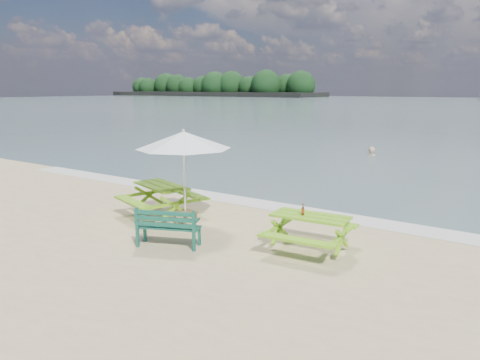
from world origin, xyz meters
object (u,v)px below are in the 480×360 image
Objects in this scene: beer_bottle at (303,211)px; swimmer at (371,165)px; park_bench at (169,235)px; patio_umbrella at (184,140)px; picnic_table_right at (310,233)px; picnic_table_left at (162,201)px; side_table at (185,217)px.

beer_bottle is 14.49m from swimmer.
park_bench is 2.45m from patio_umbrella.
patio_umbrella is (-3.34, 0.00, 1.67)m from picnic_table_right.
picnic_table_right is 1.34× the size of park_bench.
picnic_table_right is at bearing 30.30° from park_bench.
swimmer is at bearing 87.31° from picnic_table_left.
picnic_table_right is 3.34m from side_table.
patio_umbrella is 3.42m from beer_bottle.
swimmer is at bearing 104.09° from beer_bottle.
swimmer is (-3.52, 14.00, -1.27)m from beer_bottle.
swimmer is at bearing 104.68° from picnic_table_right.
park_bench is 5.72× the size of beer_bottle.
patio_umbrella reaches higher than park_bench.
picnic_table_left is 4.60× the size of side_table.
picnic_table_left is 13.79m from swimmer.
picnic_table_left reaches higher than swimmer.
park_bench is 0.54× the size of patio_umbrella.
swimmer is (0.65, 13.75, -0.85)m from picnic_table_left.
picnic_table_left is 2.44m from park_bench.
park_bench is at bearing -149.70° from picnic_table_right.
beer_bottle reaches higher than side_table.
park_bench is at bearing -60.07° from side_table.
patio_umbrella reaches higher than beer_bottle.
picnic_table_left is 1.90m from patio_umbrella.
park_bench reaches higher than side_table.
patio_umbrella is 10.54× the size of beer_bottle.
side_table is at bearing 178.69° from beer_bottle.
swimmer is (-1.15, 15.39, -0.71)m from park_bench.
picnic_table_right is at bearing 27.77° from beer_bottle.
side_table is (0.96, -0.18, -0.23)m from picnic_table_left.
beer_bottle is at bearing -1.31° from patio_umbrella.
beer_bottle is (4.16, -0.25, 0.42)m from picnic_table_left.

